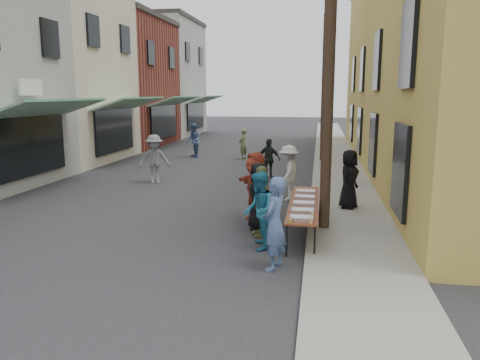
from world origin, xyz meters
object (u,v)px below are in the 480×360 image
(utility_pole_mid, at_px, (325,70))
(server, at_px, (349,179))
(guest_front_c, at_px, (259,211))
(utility_pole_far, at_px, (324,78))
(serving_table, at_px, (304,204))
(utility_pole_near, at_px, (330,45))
(catering_tray_sausage, at_px, (302,218))
(guest_front_a, at_px, (259,196))

(utility_pole_mid, bearing_deg, server, -85.91)
(utility_pole_mid, distance_m, guest_front_c, 14.17)
(utility_pole_far, bearing_deg, serving_table, -91.19)
(utility_pole_near, relative_size, server, 5.28)
(catering_tray_sausage, xyz_separation_m, guest_front_a, (-1.13, 1.70, 0.06))
(utility_pole_near, distance_m, serving_table, 3.82)
(catering_tray_sausage, relative_size, server, 0.29)
(utility_pole_near, xyz_separation_m, catering_tray_sausage, (-0.50, -1.82, -3.71))
(serving_table, bearing_deg, catering_tray_sausage, -90.00)
(server, bearing_deg, serving_table, 176.32)
(utility_pole_mid, bearing_deg, serving_table, -92.35)
(server, bearing_deg, utility_pole_far, 25.57)
(guest_front_c, bearing_deg, guest_front_a, 179.02)
(utility_pole_mid, height_order, server, utility_pole_mid)
(utility_pole_mid, distance_m, utility_pole_far, 12.00)
(utility_pole_mid, relative_size, server, 5.28)
(utility_pole_far, height_order, serving_table, utility_pole_far)
(guest_front_a, height_order, guest_front_c, guest_front_c)
(utility_pole_near, xyz_separation_m, utility_pole_far, (0.00, 24.00, 0.00))
(catering_tray_sausage, distance_m, guest_front_c, 0.96)
(utility_pole_far, bearing_deg, server, -88.15)
(utility_pole_near, bearing_deg, catering_tray_sausage, -105.39)
(utility_pole_far, height_order, catering_tray_sausage, utility_pole_far)
(utility_pole_near, distance_m, guest_front_c, 4.23)
(catering_tray_sausage, relative_size, guest_front_a, 0.29)
(utility_pole_far, relative_size, guest_front_c, 5.21)
(catering_tray_sausage, bearing_deg, serving_table, 90.00)
(utility_pole_near, relative_size, serving_table, 2.25)
(utility_pole_near, distance_m, utility_pole_far, 24.00)
(utility_pole_near, distance_m, catering_tray_sausage, 4.16)
(utility_pole_far, distance_m, catering_tray_sausage, 26.09)
(utility_pole_near, bearing_deg, guest_front_a, -176.06)
(utility_pole_mid, distance_m, serving_table, 12.75)
(utility_pole_mid, height_order, catering_tray_sausage, utility_pole_mid)
(utility_pole_far, distance_m, serving_table, 24.47)
(guest_front_a, distance_m, guest_front_c, 1.52)
(utility_pole_near, relative_size, catering_tray_sausage, 18.00)
(guest_front_a, bearing_deg, utility_pole_mid, 161.27)
(utility_pole_near, distance_m, guest_front_a, 4.00)
(utility_pole_mid, height_order, serving_table, utility_pole_mid)
(utility_pole_near, height_order, guest_front_c, utility_pole_near)
(utility_pole_mid, xyz_separation_m, guest_front_c, (-1.43, -13.62, -3.64))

